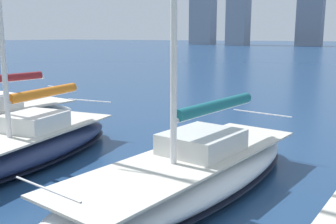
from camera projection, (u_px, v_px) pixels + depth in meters
The scene contains 2 objects.
sailboat_teal at pixel (191, 170), 10.37m from camera, with size 4.02×9.78×12.92m.
sailboat_orange at pixel (26, 143), 12.87m from camera, with size 3.89×8.63×12.75m.
Camera 1 is at (-4.84, 1.45, 4.09)m, focal length 42.00 mm.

